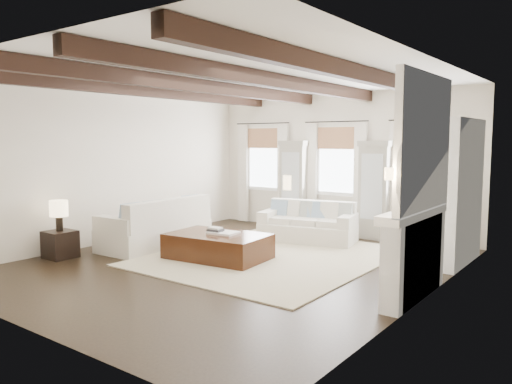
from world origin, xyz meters
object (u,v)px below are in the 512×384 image
Objects in this scene: sofa_left at (158,227)px; side_table_back at (290,216)px; side_table_front at (60,244)px; ottoman at (218,247)px; sofa_back at (308,225)px.

sofa_left reaches higher than side_table_back.
sofa_left is 1.86m from side_table_front.
side_table_back is (-0.64, 3.39, 0.09)m from ottoman.
sofa_back is at bearing 72.57° from ottoman.
side_table_front is 5.32m from side_table_back.
ottoman is 3.55× the size of side_table_front.
sofa_back reaches higher than side_table_front.
sofa_back is 4.28× the size of side_table_front.
side_table_back reaches higher than side_table_front.
side_table_back reaches higher than ottoman.
ottoman is 2.88m from side_table_front.
side_table_back is at bearing 70.94° from side_table_front.
sofa_left is at bearing 67.69° from side_table_front.
sofa_back is 2.41m from ottoman.
side_table_back is (1.74, 5.03, 0.07)m from side_table_front.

